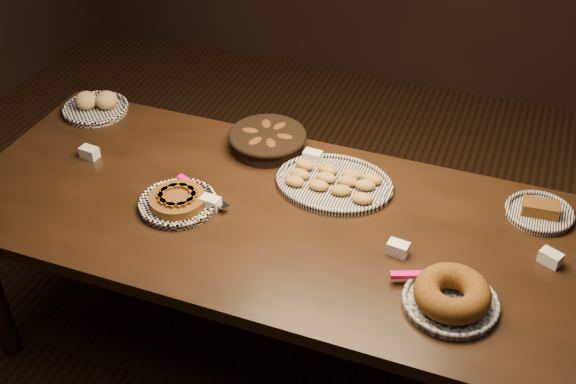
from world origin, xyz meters
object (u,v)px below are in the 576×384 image
(apple_tart_plate, at_px, (178,201))
(bundt_cake_plate, at_px, (451,296))
(buffet_table, at_px, (283,231))
(madeleine_platter, at_px, (334,182))

(apple_tart_plate, relative_size, bundt_cake_plate, 0.95)
(apple_tart_plate, bearing_deg, buffet_table, 6.37)
(buffet_table, distance_m, madeleine_platter, 0.27)
(apple_tart_plate, height_order, bundt_cake_plate, bundt_cake_plate)
(buffet_table, height_order, apple_tart_plate, apple_tart_plate)
(buffet_table, relative_size, bundt_cake_plate, 6.81)
(apple_tart_plate, distance_m, madeleine_platter, 0.58)
(buffet_table, height_order, bundt_cake_plate, bundt_cake_plate)
(buffet_table, xyz_separation_m, madeleine_platter, (0.11, 0.23, 0.09))
(apple_tart_plate, bearing_deg, madeleine_platter, 26.57)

